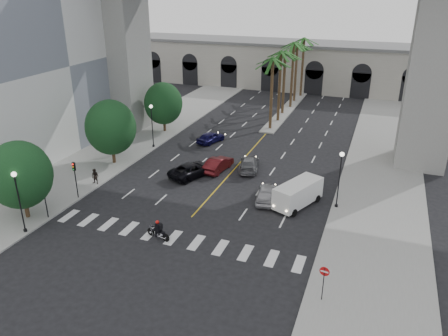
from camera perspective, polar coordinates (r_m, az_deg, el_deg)
ground at (r=36.15m, az=-5.59°, el=-7.87°), size 140.00×140.00×0.00m
sidewalk_left at (r=54.83m, az=-12.97°, el=2.79°), size 8.00×100.00×0.15m
sidewalk_right at (r=46.51m, az=19.88°, el=-1.77°), size 8.00×100.00×0.15m
median at (r=69.66m, az=8.16°, el=7.48°), size 2.00×24.00×0.20m
building_left at (r=57.70m, az=-25.90°, el=12.65°), size 16.50×32.50×20.60m
pier_building at (r=85.08m, az=10.95°, el=13.00°), size 71.00×10.50×8.50m
palm_a at (r=58.21m, az=6.40°, el=13.60°), size 3.20×3.20×10.30m
palm_b at (r=61.98m, az=7.46°, el=14.38°), size 3.20×3.20×10.60m
palm_c at (r=65.97m, az=8.02°, el=14.46°), size 3.20×3.20×10.10m
palm_d at (r=69.68m, az=9.12°, el=15.46°), size 3.20×3.20×10.90m
palm_e at (r=73.67m, az=9.57°, el=15.47°), size 3.20×3.20×10.40m
palm_f at (r=77.48m, az=10.43°, el=15.98°), size 3.20×3.20×10.70m
street_tree_near at (r=39.39m, az=-25.11°, el=-0.82°), size 5.20×5.20×6.89m
street_tree_mid at (r=48.55m, az=-14.58°, el=5.16°), size 5.44×5.44×7.21m
street_tree_far at (r=58.44m, az=-7.93°, el=8.35°), size 5.04×5.04×6.68m
lamp_post_left_near at (r=37.37m, az=-25.26°, el=-3.46°), size 0.40×0.40×5.35m
lamp_post_left_far at (r=52.83m, az=-9.39°, el=5.91°), size 0.40×0.40×5.35m
lamp_post_right at (r=38.92m, az=14.88°, el=-0.90°), size 0.40×0.40×5.35m
traffic_signal_near at (r=39.16m, az=-22.47°, el=-2.94°), size 0.25×0.18×3.65m
traffic_signal_far at (r=41.85m, az=-18.89°, el=-0.74°), size 0.25×0.18×3.65m
motorcycle_rider at (r=34.67m, az=-8.53°, el=-8.09°), size 2.19×0.74×1.60m
car_a at (r=40.20m, az=5.58°, el=-3.30°), size 2.41×4.56×1.48m
car_b at (r=46.36m, az=-0.77°, el=0.51°), size 2.12×4.65×1.48m
car_c at (r=45.15m, az=-4.19°, el=-0.22°), size 4.28×5.69×1.44m
car_d at (r=46.71m, az=3.29°, el=0.58°), size 2.98×5.10×1.39m
car_e at (r=54.71m, az=-1.75°, el=4.03°), size 2.84×4.39×1.39m
cargo_van at (r=39.44m, az=9.60°, el=-3.27°), size 3.83×5.56×2.22m
pedestrian_a at (r=44.40m, az=-23.49°, el=-2.16°), size 0.65×0.43×1.78m
pedestrian_b at (r=44.75m, az=-16.48°, el=-1.07°), size 0.81×0.65×1.58m
do_not_enter_sign at (r=28.26m, az=12.92°, el=-13.68°), size 0.63×0.12×2.59m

